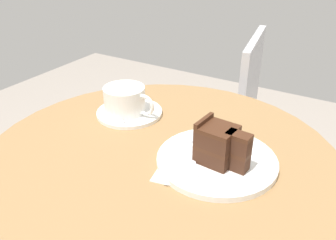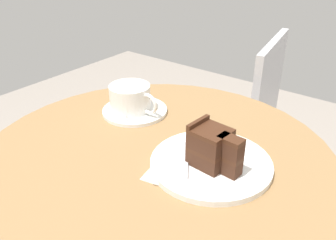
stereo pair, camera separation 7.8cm
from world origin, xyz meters
name	(u,v)px [view 1 (the left image)]	position (x,y,z in m)	size (l,w,h in m)	color
cafe_table	(160,200)	(0.00, 0.00, 0.62)	(0.75, 0.75, 0.75)	olive
saucer	(130,112)	(-0.16, 0.11, 0.75)	(0.16, 0.16, 0.01)	white
coffee_cup	(125,99)	(-0.16, 0.10, 0.79)	(0.14, 0.10, 0.07)	white
teaspoon	(108,114)	(-0.19, 0.07, 0.76)	(0.10, 0.03, 0.00)	silver
cake_plate	(217,160)	(0.12, 0.03, 0.75)	(0.24, 0.24, 0.01)	white
cake_slice	(219,145)	(0.12, 0.02, 0.80)	(0.10, 0.07, 0.08)	#422619
fork	(191,147)	(0.06, 0.03, 0.76)	(0.10, 0.13, 0.00)	silver
napkin	(195,170)	(0.09, -0.02, 0.75)	(0.16, 0.15, 0.00)	silver
cafe_chair	(221,120)	(-0.11, 0.63, 0.50)	(0.44, 0.44, 0.84)	#BCBCC1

